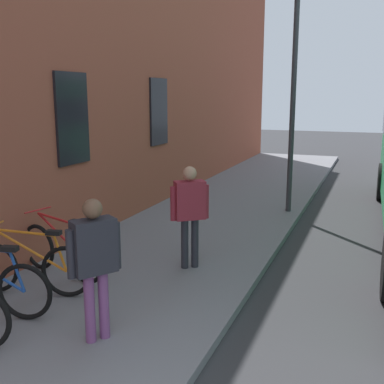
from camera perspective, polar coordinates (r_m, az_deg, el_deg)
name	(u,v)px	position (r m, az deg, el deg)	size (l,w,h in m)	color
ground	(331,273)	(7.94, 16.69, -9.47)	(60.00, 60.00, 0.00)	#2D2D30
sidewalk_pavement	(211,222)	(10.33, 2.37, -3.64)	(24.00, 3.50, 0.12)	slate
station_facade	(146,48)	(11.72, -5.71, 17.10)	(22.00, 0.65, 7.80)	brown
bicycle_nearest_sign	(30,268)	(6.79, -19.15, -8.72)	(0.58, 1.73, 0.97)	black
bicycle_mid_rack	(61,251)	(7.32, -15.70, -7.00)	(0.57, 1.74, 0.97)	black
pedestrian_by_facade	(95,256)	(5.20, -11.84, -7.62)	(0.53, 0.45, 1.62)	#723F72
pedestrian_near_bus	(190,207)	(7.22, -0.28, -1.82)	(0.47, 0.51, 1.62)	#26262D
street_lamp	(294,82)	(10.90, 12.34, 12.99)	(0.28, 0.28, 4.97)	#333338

